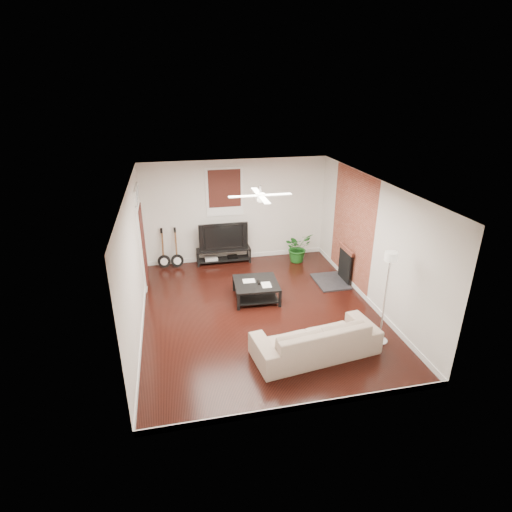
{
  "coord_description": "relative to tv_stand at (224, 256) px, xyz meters",
  "views": [
    {
      "loc": [
        -1.7,
        -7.51,
        4.6
      ],
      "look_at": [
        0.0,
        0.4,
        1.15
      ],
      "focal_mm": 28.4,
      "sensor_mm": 36.0,
      "label": 1
    }
  ],
  "objects": [
    {
      "name": "potted_plant",
      "position": [
        2.03,
        -0.33,
        0.2
      ],
      "size": [
        0.93,
        0.87,
        0.82
      ],
      "primitive_type": "imported",
      "rotation": [
        0.0,
        0.0,
        0.4
      ],
      "color": "#1A5D1B",
      "rests_on": "floor"
    },
    {
      "name": "ceiling_fan",
      "position": [
        0.41,
        -2.78,
        2.39
      ],
      "size": [
        1.24,
        1.24,
        0.32
      ],
      "primitive_type": null,
      "color": "white",
      "rests_on": "ceiling"
    },
    {
      "name": "guitar_right",
      "position": [
        -1.27,
        -0.06,
        0.34
      ],
      "size": [
        0.35,
        0.26,
        1.1
      ],
      "primitive_type": null,
      "rotation": [
        0.0,
        0.0,
        -0.05
      ],
      "color": "black",
      "rests_on": "floor"
    },
    {
      "name": "guitar_left",
      "position": [
        -1.62,
        -0.03,
        0.34
      ],
      "size": [
        0.37,
        0.29,
        1.1
      ],
      "primitive_type": null,
      "rotation": [
        0.0,
        0.0,
        -0.15
      ],
      "color": "black",
      "rests_on": "floor"
    },
    {
      "name": "coffee_table",
      "position": [
        0.45,
        -2.2,
        0.0
      ],
      "size": [
        1.04,
        1.04,
        0.42
      ],
      "primitive_type": "cube",
      "rotation": [
        0.0,
        0.0,
        -0.05
      ],
      "color": "black",
      "rests_on": "floor"
    },
    {
      "name": "door_left",
      "position": [
        -2.05,
        -0.88,
        1.04
      ],
      "size": [
        0.08,
        1.0,
        2.5
      ],
      "primitive_type": "cube",
      "color": "white",
      "rests_on": "wall_left"
    },
    {
      "name": "tv",
      "position": [
        0.0,
        0.02,
        0.59
      ],
      "size": [
        1.33,
        0.17,
        0.76
      ],
      "primitive_type": "imported",
      "color": "black",
      "rests_on": "tv_stand"
    },
    {
      "name": "brick_accent",
      "position": [
        2.9,
        -1.78,
        1.19
      ],
      "size": [
        0.02,
        2.2,
        2.8
      ],
      "primitive_type": "cube",
      "color": "brown",
      "rests_on": "floor"
    },
    {
      "name": "window_back",
      "position": [
        0.11,
        0.19,
        1.74
      ],
      "size": [
        1.0,
        0.06,
        1.3
      ],
      "primitive_type": "cube",
      "color": "black",
      "rests_on": "wall_back"
    },
    {
      "name": "tv_stand",
      "position": [
        0.0,
        0.0,
        0.0
      ],
      "size": [
        1.48,
        0.39,
        0.41
      ],
      "primitive_type": "cube",
      "color": "black",
      "rests_on": "floor"
    },
    {
      "name": "room",
      "position": [
        0.41,
        -2.78,
        1.19
      ],
      "size": [
        5.01,
        6.01,
        2.81
      ],
      "color": "black",
      "rests_on": "ground"
    },
    {
      "name": "sofa",
      "position": [
        1.07,
        -4.47,
        0.13
      ],
      "size": [
        2.41,
        1.21,
        0.67
      ],
      "primitive_type": "imported",
      "rotation": [
        0.0,
        0.0,
        3.28
      ],
      "color": "tan",
      "rests_on": "floor"
    },
    {
      "name": "fireplace",
      "position": [
        2.61,
        -1.78,
        0.25
      ],
      "size": [
        0.8,
        1.1,
        0.92
      ],
      "primitive_type": "cube",
      "color": "black",
      "rests_on": "floor"
    },
    {
      "name": "floor_lamp",
      "position": [
        2.42,
        -4.37,
        0.73
      ],
      "size": [
        0.35,
        0.35,
        1.88
      ],
      "primitive_type": null,
      "rotation": [
        0.0,
        0.0,
        0.14
      ],
      "color": "white",
      "rests_on": "floor"
    }
  ]
}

